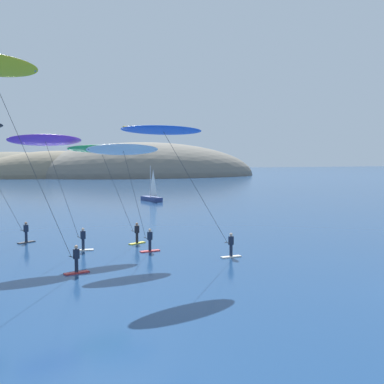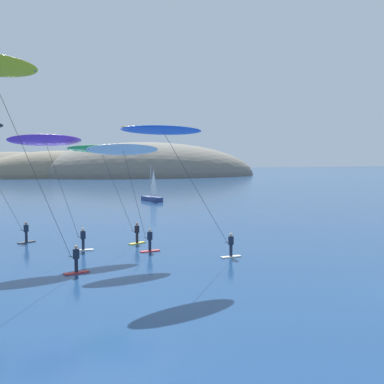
% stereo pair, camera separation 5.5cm
% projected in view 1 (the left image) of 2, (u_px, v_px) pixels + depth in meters
% --- Properties ---
extents(headland_island, '(120.91, 59.00, 26.05)m').
position_uv_depth(headland_island, '(104.00, 176.00, 182.91)').
color(headland_island, slate).
rests_on(headland_island, ground).
extents(sailboat_near, '(2.31, 5.97, 5.70)m').
position_uv_depth(sailboat_near, '(151.00, 197.00, 77.70)').
color(sailboat_near, navy).
rests_on(sailboat_near, ground).
extents(kitesurfer_blue, '(9.43, 3.66, 8.92)m').
position_uv_depth(kitesurfer_blue, '(168.00, 139.00, 29.43)').
color(kitesurfer_blue, silver).
rests_on(kitesurfer_blue, ground).
extents(kitesurfer_white, '(5.63, 2.12, 7.99)m').
position_uv_depth(kitesurfer_white, '(126.00, 157.00, 34.08)').
color(kitesurfer_white, red).
rests_on(kitesurfer_white, ground).
extents(kitesurfer_green, '(6.48, 2.34, 7.99)m').
position_uv_depth(kitesurfer_green, '(104.00, 157.00, 36.75)').
color(kitesurfer_green, yellow).
rests_on(kitesurfer_green, ground).
extents(kitesurfer_purple, '(6.10, 2.29, 8.65)m').
position_uv_depth(kitesurfer_purple, '(48.00, 148.00, 34.13)').
color(kitesurfer_purple, silver).
rests_on(kitesurfer_purple, ground).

